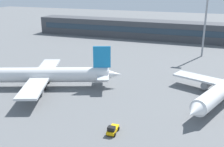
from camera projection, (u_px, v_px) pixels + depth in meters
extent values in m
plane|color=slate|center=(112.00, 83.00, 78.78)|extent=(400.00, 400.00, 0.00)
cube|color=#3F4247|center=(158.00, 30.00, 138.32)|extent=(128.77, 12.00, 9.00)
cube|color=#263847|center=(156.00, 31.00, 132.78)|extent=(122.33, 0.16, 2.80)
cylinder|color=silver|center=(38.00, 75.00, 75.04)|extent=(37.44, 17.45, 4.06)
cone|color=silver|center=(114.00, 74.00, 75.39)|extent=(4.81, 4.10, 2.84)
cube|color=#197FBF|center=(102.00, 57.00, 73.75)|extent=(4.54, 2.03, 5.88)
cube|color=silver|center=(103.00, 74.00, 75.27)|extent=(6.59, 11.06, 0.26)
cube|color=silver|center=(42.00, 76.00, 75.16)|extent=(16.18, 31.82, 0.53)
cylinder|color=gray|center=(47.00, 74.00, 81.72)|extent=(3.96, 3.21, 2.14)
cylinder|color=gray|center=(36.00, 90.00, 69.55)|extent=(3.96, 3.21, 2.14)
cylinder|color=black|center=(48.00, 82.00, 78.66)|extent=(1.15, 0.78, 1.07)
cylinder|color=black|center=(44.00, 89.00, 73.39)|extent=(1.15, 0.78, 1.07)
cone|color=white|center=(194.00, 111.00, 54.56)|extent=(4.81, 5.13, 3.57)
cylinder|color=gray|center=(206.00, 85.00, 73.44)|extent=(2.98, 3.66, 1.98)
cylinder|color=black|center=(207.00, 112.00, 60.47)|extent=(0.72, 1.06, 0.99)
cylinder|color=black|center=(220.00, 90.00, 72.41)|extent=(0.72, 1.06, 0.99)
cube|color=#F2B20C|center=(113.00, 130.00, 52.94)|extent=(1.59, 3.64, 0.60)
cube|color=black|center=(111.00, 129.00, 51.93)|extent=(1.43, 1.13, 0.90)
cylinder|color=black|center=(107.00, 133.00, 52.19)|extent=(0.27, 0.71, 0.70)
cylinder|color=black|center=(115.00, 135.00, 51.73)|extent=(0.27, 0.71, 0.70)
cylinder|color=black|center=(111.00, 127.00, 54.35)|extent=(0.27, 0.71, 0.70)
cylinder|color=black|center=(119.00, 129.00, 53.89)|extent=(0.27, 0.71, 0.70)
cylinder|color=gray|center=(205.00, 20.00, 103.00)|extent=(0.70, 0.70, 27.79)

